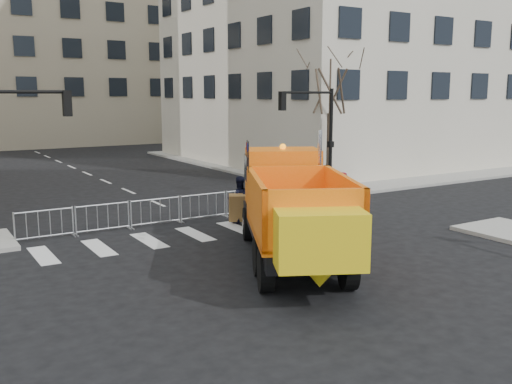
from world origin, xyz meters
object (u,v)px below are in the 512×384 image
plow_truck (293,206)px  newspaper_box (341,184)px  cop_a (248,202)px  cop_c (282,194)px  cop_b (239,200)px

plow_truck → newspaper_box: (8.57, 7.92, -1.07)m
cop_a → cop_c: 1.82m
cop_a → newspaper_box: (7.00, 2.63, -0.19)m
cop_c → newspaper_box: bearing=149.0°
newspaper_box → cop_a: bearing=-137.9°
cop_a → newspaper_box: cop_a is taller
cop_c → newspaper_box: 5.73m
newspaper_box → cop_c: bearing=-133.6°
cop_c → cop_a: bearing=-48.8°
cop_b → newspaper_box: bearing=-145.3°
plow_truck → cop_c: size_ratio=5.14×
cop_c → newspaper_box: (5.19, 2.40, -0.31)m
cop_b → cop_c: (2.03, -0.08, 0.06)m
cop_a → cop_c: cop_c is taller
cop_b → newspaper_box: cop_b is taller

